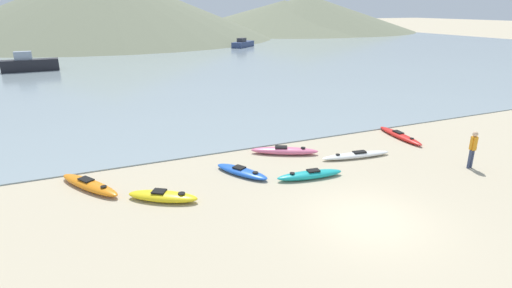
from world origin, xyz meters
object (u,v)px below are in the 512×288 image
Objects in this scene: kayak_on_sand_1 at (356,155)px; person_near_foreground at (473,147)px; kayak_on_sand_2 at (89,185)px; kayak_on_sand_5 at (310,175)px; kayak_on_sand_0 at (242,171)px; kayak_on_sand_4 at (400,135)px; moored_boat_3 at (243,44)px; moored_boat_0 at (30,64)px; kayak_on_sand_3 at (284,151)px; kayak_on_sand_6 at (163,196)px.

person_near_foreground reaches higher than kayak_on_sand_1.
kayak_on_sand_2 reaches higher than kayak_on_sand_5.
kayak_on_sand_0 reaches higher than kayak_on_sand_4.
moored_boat_3 reaches higher than kayak_on_sand_4.
kayak_on_sand_2 is 1.11× the size of kayak_on_sand_5.
person_near_foreground reaches higher than kayak_on_sand_5.
person_near_foreground is 0.32× the size of moored_boat_3.
kayak_on_sand_5 is 0.52× the size of moored_boat_0.
kayak_on_sand_4 is at bearing 0.11° from kayak_on_sand_2.
kayak_on_sand_3 is (8.94, 0.34, 0.01)m from kayak_on_sand_2.
person_near_foreground is at bearing -62.94° from moored_boat_0.
kayak_on_sand_0 is 1.01× the size of kayak_on_sand_6.
kayak_on_sand_6 is (-13.50, -2.25, 0.04)m from kayak_on_sand_4.
person_near_foreground is at bearing -19.74° from kayak_on_sand_0.
kayak_on_sand_5 is at bearing -109.34° from moored_boat_3.
kayak_on_sand_6 is at bearing -158.43° from kayak_on_sand_3.
kayak_on_sand_2 is 16.39m from person_near_foreground.
kayak_on_sand_2 is 35.51m from moored_boat_0.
kayak_on_sand_2 is 0.57× the size of moored_boat_0.
kayak_on_sand_2 is at bearing 163.64° from person_near_foreground.
kayak_on_sand_6 is at bearing -41.93° from kayak_on_sand_2.
person_near_foreground reaches higher than kayak_on_sand_2.
kayak_on_sand_4 reaches higher than kayak_on_sand_1.
kayak_on_sand_0 is 57.00m from moored_boat_3.
kayak_on_sand_3 is 8.43m from person_near_foreground.
kayak_on_sand_1 is at bearing -32.29° from kayak_on_sand_3.
kayak_on_sand_6 is at bearing -115.04° from moored_boat_3.
moored_boat_3 is at bearing 64.96° from kayak_on_sand_6.
moored_boat_0 is (-16.47, 36.69, 0.69)m from kayak_on_sand_1.
kayak_on_sand_5 is 7.46m from person_near_foreground.
moored_boat_0 is at bearing -153.02° from moored_boat_3.
person_near_foreground is (6.77, -4.95, 0.81)m from kayak_on_sand_3.
kayak_on_sand_2 is 1.24× the size of kayak_on_sand_6.
moored_boat_3 is at bearing 73.46° from kayak_on_sand_1.
moored_boat_0 reaches higher than moored_boat_3.
moored_boat_3 is (18.68, 51.28, 0.44)m from kayak_on_sand_3.
kayak_on_sand_2 is 58.54m from moored_boat_3.
kayak_on_sand_0 is at bearing 16.49° from kayak_on_sand_6.
moored_boat_0 is at bearing 120.36° from kayak_on_sand_4.
moored_boat_0 is (-4.63, 35.20, 0.65)m from kayak_on_sand_2.
kayak_on_sand_1 is 1.00× the size of kayak_on_sand_4.
kayak_on_sand_2 is 0.93× the size of kayak_on_sand_4.
moored_boat_0 is 1.06× the size of moored_boat_3.
kayak_on_sand_1 is 0.62× the size of moored_boat_0.
kayak_on_sand_4 is at bearing -102.72° from moored_boat_3.
moored_boat_0 reaches higher than kayak_on_sand_4.
kayak_on_sand_1 is 40.23m from moored_boat_0.
kayak_on_sand_0 is 10.28m from person_near_foreground.
kayak_on_sand_3 reaches higher than kayak_on_sand_4.
kayak_on_sand_1 is at bearing -159.72° from kayak_on_sand_4.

